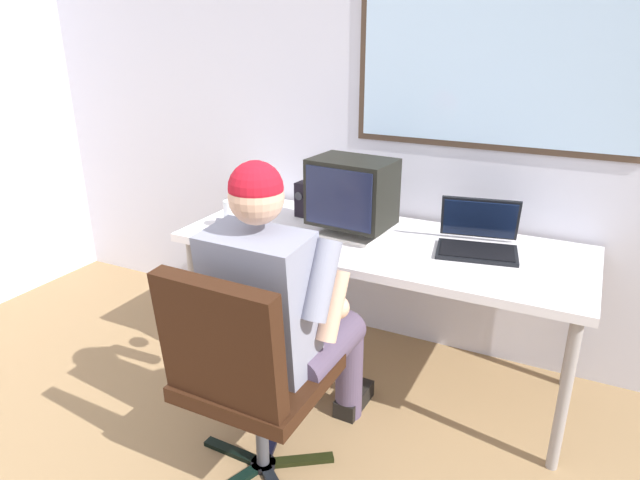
{
  "coord_description": "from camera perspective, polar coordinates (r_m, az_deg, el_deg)",
  "views": [
    {
      "loc": [
        0.84,
        -0.46,
        1.64
      ],
      "look_at": [
        -0.1,
        1.41,
        0.84
      ],
      "focal_mm": 31.3,
      "sensor_mm": 36.0,
      "label": 1
    }
  ],
  "objects": [
    {
      "name": "desk_speaker",
      "position": [
        2.91,
        -1.71,
        4.22
      ],
      "size": [
        0.07,
        0.09,
        0.18
      ],
      "color": "black",
      "rests_on": "desk"
    },
    {
      "name": "office_chair",
      "position": [
        2.03,
        -7.95,
        -12.91
      ],
      "size": [
        0.53,
        0.55,
        0.91
      ],
      "color": "black",
      "rests_on": "ground"
    },
    {
      "name": "cd_case",
      "position": [
        2.69,
        -5.84,
        0.83
      ],
      "size": [
        0.17,
        0.16,
        0.01
      ],
      "color": "#922372",
      "rests_on": "desk"
    },
    {
      "name": "crt_monitor",
      "position": [
        2.58,
        3.27,
        4.77
      ],
      "size": [
        0.39,
        0.29,
        0.37
      ],
      "color": "beige",
      "rests_on": "desk"
    },
    {
      "name": "person_seated",
      "position": [
        2.14,
        -4.19,
        -6.92
      ],
      "size": [
        0.54,
        0.75,
        1.23
      ],
      "color": "#4F4157",
      "rests_on": "ground"
    },
    {
      "name": "wall_rear",
      "position": [
        2.86,
        9.97,
        14.36
      ],
      "size": [
        4.89,
        0.08,
        2.63
      ],
      "color": "silver",
      "rests_on": "ground"
    },
    {
      "name": "laptop",
      "position": [
        2.57,
        15.86,
        0.37
      ],
      "size": [
        0.39,
        0.36,
        0.22
      ],
      "color": "black",
      "rests_on": "desk"
    },
    {
      "name": "desk",
      "position": [
        2.62,
        6.18,
        -1.09
      ],
      "size": [
        1.87,
        0.74,
        0.71
      ],
      "color": "gray",
      "rests_on": "ground"
    },
    {
      "name": "wine_glass",
      "position": [
        2.74,
        -9.03,
        3.04
      ],
      "size": [
        0.08,
        0.08,
        0.14
      ],
      "color": "silver",
      "rests_on": "desk"
    }
  ]
}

